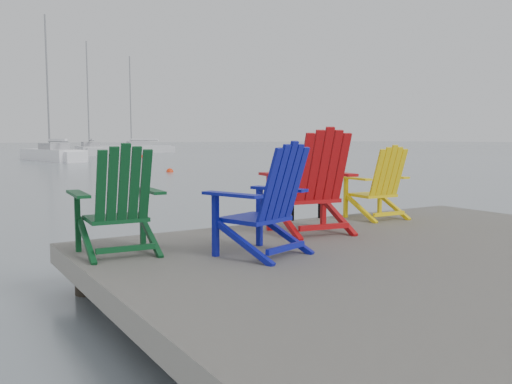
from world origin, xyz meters
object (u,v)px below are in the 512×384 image
chair_green (119,201)px  buoy_d (141,157)px  buoy_c (126,160)px  chair_red (313,182)px  chair_yellow (379,183)px  sailboat_far (135,150)px  chair_blue (266,200)px  handrail (307,179)px  sailboat_mid (90,151)px  sailboat_near (52,156)px  buoy_a (170,172)px

chair_green → buoy_d: bearing=73.8°
buoy_c → buoy_d: bearing=60.5°
chair_red → chair_yellow: chair_red is taller
chair_green → buoy_c: 34.75m
chair_green → sailboat_far: bearing=74.5°
chair_blue → sailboat_far: sailboat_far is taller
handrail → buoy_c: (8.17, 32.10, -1.04)m
handrail → sailboat_far: sailboat_far is taller
chair_green → chair_red: size_ratio=0.86×
chair_red → buoy_c: chair_red is taller
handrail → buoy_d: 39.21m
chair_green → chair_blue: chair_blue is taller
chair_yellow → buoy_d: (10.41, 38.03, -0.98)m
handrail → chair_red: (-0.59, -0.90, 0.04)m
chair_yellow → buoy_c: size_ratio=2.87×
handrail → chair_blue: bearing=-136.3°
sailboat_mid → handrail: bearing=-93.3°
chair_yellow → buoy_d: 39.44m
chair_yellow → buoy_d: size_ratio=2.40×
chair_yellow → sailboat_near: (2.67, 34.53, -0.63)m
buoy_d → buoy_a: bearing=-106.2°
sailboat_far → sailboat_near: bearing=149.3°
chair_green → chair_yellow: 3.67m
handrail → chair_green: (-2.81, -0.86, -0.04)m
handrail → buoy_c: bearing=75.7°
chair_blue → buoy_a: size_ratio=2.95×
chair_red → handrail: bearing=65.0°
chair_green → handrail: bearing=21.0°
handrail → chair_blue: 2.31m
handrail → buoy_a: size_ratio=2.61×
sailboat_mid → buoy_d: (1.65, -9.63, -0.36)m
chair_green → buoy_c: bearing=75.5°
chair_blue → sailboat_mid: 50.06m
chair_green → buoy_a: (8.36, 18.76, -1.00)m
sailboat_near → buoy_a: (2.04, -16.16, -0.36)m
chair_blue → buoy_a: 20.82m
chair_green → buoy_d: (14.06, 38.41, -1.00)m
sailboat_near → handrail: bearing=-105.9°
chair_blue → chair_yellow: (2.51, 1.12, -0.03)m
chair_blue → sailboat_far: 54.76m
sailboat_mid → chair_blue: bearing=-94.8°
sailboat_mid → chair_green: bearing=-96.3°
sailboat_mid → buoy_a: size_ratio=32.12×
buoy_a → buoy_c: buoy_a is taller
sailboat_mid → buoy_c: (-1.43, -15.08, -0.36)m
sailboat_mid → sailboat_near: bearing=-106.7°
handrail → buoy_a: handrail is taller
buoy_a → chair_yellow: bearing=-104.4°
sailboat_near → buoy_c: (4.65, -1.96, -0.36)m
chair_red → buoy_d: chair_red is taller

